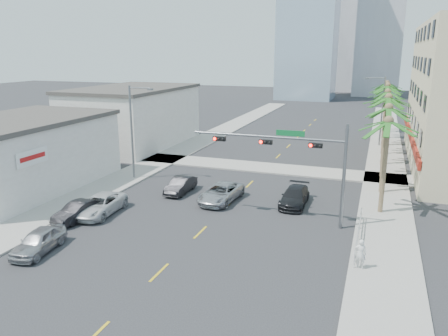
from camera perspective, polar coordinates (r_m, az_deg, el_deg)
name	(u,v)px	position (r m, az deg, el deg)	size (l,w,h in m)	color
ground	(175,257)	(27.09, -6.45, -11.51)	(260.00, 260.00, 0.00)	#262628
sidewalk_right	(385,184)	(43.37, 20.33, -2.00)	(4.00, 120.00, 0.15)	gray
sidewalk_left	(156,163)	(49.04, -8.84, 0.68)	(4.00, 120.00, 0.15)	gray
sidewalk_cross	(266,168)	(46.58, 5.46, 0.03)	(80.00, 4.00, 0.15)	gray
building_left_near	(21,156)	(43.10, -24.95, 1.46)	(10.00, 16.00, 6.00)	beige
building_left_far	(133,118)	(58.86, -11.75, 6.43)	(11.00, 18.00, 7.20)	beige
tower_far_left	(310,2)	(118.80, 11.14, 20.50)	(14.00, 14.00, 48.00)	#99B2C6
tower_far_center	(341,22)	(147.60, 14.99, 17.99)	(16.00, 16.00, 42.00)	#ADADB2
traffic_signal_mast	(298,155)	(30.87, 9.60, 1.70)	(11.12, 0.54, 7.20)	slate
palm_tree_0	(389,122)	(34.04, 20.72, 5.64)	(4.80, 4.80, 7.80)	brown
palm_tree_1	(389,109)	(39.15, 20.71, 7.26)	(4.80, 4.80, 8.16)	brown
palm_tree_2	(389,98)	(44.28, 20.71, 8.51)	(4.80, 4.80, 8.52)	brown
palm_tree_3	(388,100)	(49.53, 20.60, 8.29)	(4.80, 4.80, 7.80)	brown
palm_tree_4	(388,93)	(54.67, 20.61, 9.21)	(4.80, 4.80, 8.16)	brown
palm_tree_5	(388,86)	(59.83, 20.61, 9.96)	(4.80, 4.80, 8.52)	brown
palm_tree_6	(387,89)	(65.07, 20.53, 9.68)	(4.80, 4.80, 7.80)	brown
palm_tree_7	(387,84)	(70.23, 20.54, 10.29)	(4.80, 4.80, 8.16)	brown
streetlight_left	(133,128)	(42.45, -11.76, 5.20)	(2.55, 0.25, 9.00)	slate
streetlight_right	(381,108)	(60.08, 19.80, 7.43)	(2.55, 0.25, 9.00)	slate
guardrail	(358,233)	(29.93, 17.15, -8.06)	(0.08, 8.08, 1.00)	silver
car_parked_near	(39,241)	(29.60, -23.05, -8.78)	(1.70, 4.23, 1.44)	#A7A6AB
car_parked_mid	(78,211)	(34.00, -18.59, -5.37)	(1.43, 4.09, 1.35)	black
car_parked_far	(100,205)	(34.69, -15.94, -4.66)	(2.41, 5.22, 1.45)	silver
car_lane_left	(181,185)	(38.52, -5.68, -2.24)	(1.45, 4.15, 1.37)	black
car_lane_center	(221,193)	(36.12, -0.40, -3.26)	(2.43, 5.28, 1.47)	#ADAEB2
car_lane_right	(295,197)	(35.77, 9.20, -3.70)	(1.97, 4.84, 1.40)	black
pedestrian	(360,254)	(26.18, 17.38, -10.65)	(0.64, 0.42, 1.75)	silver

